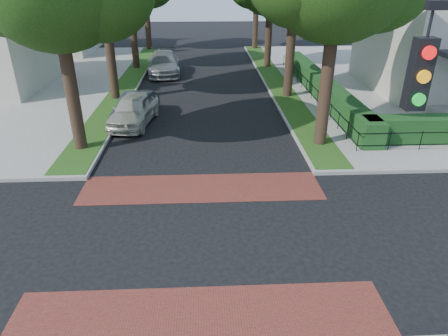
{
  "coord_description": "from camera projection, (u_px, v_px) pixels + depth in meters",
  "views": [
    {
      "loc": [
        0.21,
        -10.03,
        7.33
      ],
      "look_at": [
        0.77,
        1.61,
        1.6
      ],
      "focal_mm": 32.0,
      "sensor_mm": 36.0,
      "label": 1
    }
  ],
  "objects": [
    {
      "name": "grass_strip_nw",
      "position": [
        128.0,
        82.0,
        29.03
      ],
      "size": [
        1.6,
        29.8,
        0.02
      ],
      "primitive_type": "cube",
      "color": "#234F16",
      "rests_on": "sidewalk_nw"
    },
    {
      "name": "ground",
      "position": [
        202.0,
        239.0,
        12.22
      ],
      "size": [
        120.0,
        120.0,
        0.0
      ],
      "primitive_type": "plane",
      "color": "black",
      "rests_on": "ground"
    },
    {
      "name": "crosswalk_far",
      "position": [
        202.0,
        188.0,
        15.08
      ],
      "size": [
        9.0,
        2.2,
        0.01
      ],
      "primitive_type": "cube",
      "color": "maroon",
      "rests_on": "ground"
    },
    {
      "name": "grass_strip_ne",
      "position": [
        275.0,
        80.0,
        29.49
      ],
      "size": [
        1.6,
        29.8,
        0.02
      ],
      "primitive_type": "cube",
      "color": "#234F16",
      "rests_on": "sidewalk_ne"
    },
    {
      "name": "crosswalk_near",
      "position": [
        201.0,
        320.0,
        9.35
      ],
      "size": [
        9.0,
        2.2,
        0.01
      ],
      "primitive_type": "cube",
      "color": "maroon",
      "rests_on": "ground"
    },
    {
      "name": "hedge_main_road",
      "position": [
        322.0,
        86.0,
        25.66
      ],
      "size": [
        1.0,
        18.0,
        1.2
      ],
      "primitive_type": "cube",
      "color": "#153E19",
      "rests_on": "sidewalk_ne"
    },
    {
      "name": "parked_car_middle",
      "position": [
        136.0,
        108.0,
        21.69
      ],
      "size": [
        2.21,
        4.52,
        1.43
      ],
      "primitive_type": "imported",
      "rotation": [
        0.0,
        0.0,
        -0.17
      ],
      "color": "#202730",
      "rests_on": "ground"
    },
    {
      "name": "parked_car_rear",
      "position": [
        164.0,
        63.0,
        31.61
      ],
      "size": [
        2.88,
        6.03,
        1.7
      ],
      "primitive_type": "imported",
      "rotation": [
        0.0,
        0.0,
        0.09
      ],
      "color": "gray",
      "rests_on": "ground"
    },
    {
      "name": "parked_car_front",
      "position": [
        134.0,
        110.0,
        21.11
      ],
      "size": [
        2.53,
        4.88,
        1.59
      ],
      "primitive_type": "imported",
      "rotation": [
        0.0,
        0.0,
        -0.14
      ],
      "color": "#BAB9A7",
      "rests_on": "ground"
    },
    {
      "name": "fence_main_road",
      "position": [
        309.0,
        88.0,
        25.69
      ],
      "size": [
        0.06,
        18.0,
        0.9
      ],
      "primitive_type": null,
      "color": "black",
      "rests_on": "sidewalk_ne"
    }
  ]
}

